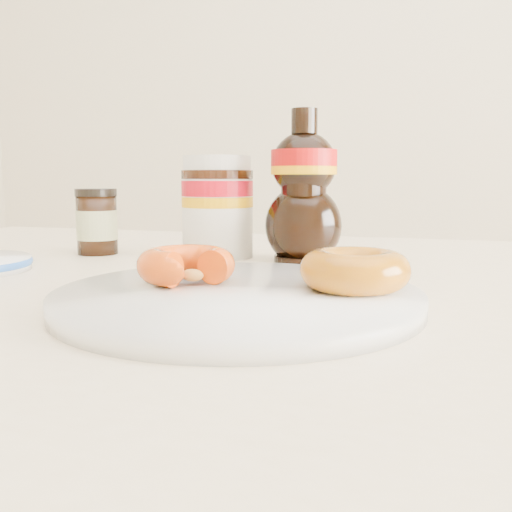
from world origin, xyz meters
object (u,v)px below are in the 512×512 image
(dining_table, at_px, (270,357))
(donut_whole, at_px, (355,270))
(syrup_bottle, at_px, (304,186))
(plate, at_px, (238,298))
(donut_bitten, at_px, (186,265))
(dark_jar, at_px, (97,222))
(nutella_jar, at_px, (217,203))

(dining_table, xyz_separation_m, donut_whole, (0.10, -0.10, 0.11))
(syrup_bottle, bearing_deg, plate, -89.16)
(plate, xyz_separation_m, syrup_bottle, (-0.00, 0.26, 0.08))
(donut_bitten, relative_size, syrup_bottle, 0.45)
(donut_whole, height_order, dark_jar, dark_jar)
(nutella_jar, distance_m, dark_jar, 0.17)
(donut_bitten, bearing_deg, donut_whole, 13.48)
(dining_table, height_order, plate, plate)
(donut_bitten, xyz_separation_m, nutella_jar, (-0.07, 0.25, 0.04))
(donut_bitten, height_order, donut_whole, donut_whole)
(plate, xyz_separation_m, dark_jar, (-0.29, 0.25, 0.04))
(plate, relative_size, syrup_bottle, 1.58)
(dining_table, height_order, dark_jar, dark_jar)
(plate, bearing_deg, dining_table, 94.08)
(plate, xyz_separation_m, nutella_jar, (-0.12, 0.27, 0.06))
(donut_bitten, height_order, dark_jar, dark_jar)
(plate, xyz_separation_m, donut_bitten, (-0.05, 0.02, 0.02))
(donut_bitten, relative_size, donut_whole, 0.95)
(nutella_jar, bearing_deg, donut_whole, -49.31)
(dark_jar, bearing_deg, nutella_jar, 7.21)
(dining_table, distance_m, donut_whole, 0.18)
(dining_table, xyz_separation_m, donut_bitten, (-0.04, -0.11, 0.11))
(nutella_jar, relative_size, syrup_bottle, 0.71)
(dining_table, bearing_deg, dark_jar, 157.03)
(dining_table, bearing_deg, donut_bitten, -110.88)
(dark_jar, bearing_deg, donut_whole, -30.58)
(plate, xyz_separation_m, donut_whole, (0.09, 0.03, 0.02))
(dining_table, bearing_deg, donut_whole, -46.70)
(syrup_bottle, bearing_deg, dark_jar, -177.78)
(donut_whole, height_order, syrup_bottle, syrup_bottle)
(donut_whole, bearing_deg, dining_table, 133.30)
(dining_table, relative_size, plate, 4.77)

